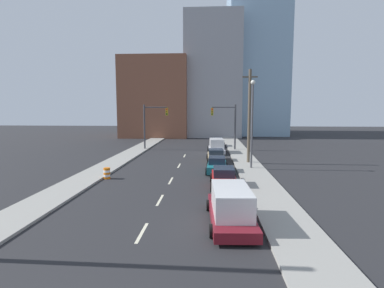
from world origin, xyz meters
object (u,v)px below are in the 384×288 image
object	(u,v)px
sedan_navy	(216,143)
traffic_barrel	(107,173)
sedan_teal	(217,165)
box_truck_maroon	(231,206)
sedan_tan	(216,156)
utility_pole_right_mid	(249,116)
traffic_signal_right	(229,121)
box_truck_silver	(217,146)
traffic_signal_left	(151,121)
sedan_red	(224,178)
street_lamp	(252,118)

from	to	relation	value
sedan_navy	traffic_barrel	bearing A→B (deg)	-113.29
sedan_navy	sedan_teal	bearing A→B (deg)	-90.86
box_truck_maroon	sedan_tan	bearing A→B (deg)	88.53
utility_pole_right_mid	sedan_tan	bearing A→B (deg)	161.86
utility_pole_right_mid	sedan_tan	xyz separation A→B (m)	(-3.53, 1.16, -4.57)
traffic_signal_right	sedan_tan	size ratio (longest dim) A/B	1.43
traffic_barrel	sedan_tan	xyz separation A→B (m)	(9.50, 9.22, 0.16)
box_truck_silver	sedan_teal	bearing A→B (deg)	-93.79
utility_pole_right_mid	traffic_signal_left	bearing A→B (deg)	140.53
sedan_navy	traffic_signal_right	bearing A→B (deg)	-67.18
box_truck_maroon	sedan_red	size ratio (longest dim) A/B	1.30
box_truck_silver	sedan_navy	xyz separation A→B (m)	(0.07, 7.11, -0.28)
sedan_red	sedan_navy	world-z (taller)	sedan_red
street_lamp	box_truck_maroon	distance (m)	15.34
traffic_signal_left	sedan_teal	world-z (taller)	traffic_signal_left
box_truck_maroon	box_truck_silver	distance (m)	25.21
traffic_signal_left	sedan_teal	size ratio (longest dim) A/B	1.46
box_truck_maroon	box_truck_silver	bearing A→B (deg)	87.75
sedan_tan	sedan_red	bearing A→B (deg)	-89.79
utility_pole_right_mid	sedan_teal	world-z (taller)	utility_pole_right_mid
box_truck_maroon	sedan_teal	xyz separation A→B (m)	(-0.44, 12.83, -0.26)
street_lamp	sedan_teal	size ratio (longest dim) A/B	1.93
sedan_red	box_truck_silver	world-z (taller)	box_truck_silver
traffic_signal_right	utility_pole_right_mid	xyz separation A→B (m)	(1.56, -10.62, 0.99)
traffic_signal_left	street_lamp	xyz separation A→B (m)	(12.78, -13.81, 0.83)
sedan_red	sedan_tan	bearing A→B (deg)	91.63
sedan_teal	traffic_barrel	bearing A→B (deg)	-159.36
box_truck_silver	traffic_barrel	bearing A→B (deg)	-124.65
traffic_barrel	box_truck_silver	bearing A→B (deg)	58.15
traffic_barrel	box_truck_silver	size ratio (longest dim) A/B	0.18
traffic_signal_left	traffic_signal_right	world-z (taller)	same
traffic_signal_left	box_truck_maroon	xyz separation A→B (m)	(9.79, -28.28, -3.28)
traffic_signal_left	box_truck_maroon	world-z (taller)	traffic_signal_left
traffic_barrel	sedan_teal	distance (m)	10.03
sedan_navy	box_truck_silver	bearing A→B (deg)	-90.58
utility_pole_right_mid	box_truck_maroon	bearing A→B (deg)	-99.99
street_lamp	sedan_tan	xyz separation A→B (m)	(-3.41, 4.34, -4.40)
utility_pole_right_mid	street_lamp	bearing A→B (deg)	-92.25
traffic_signal_right	box_truck_maroon	distance (m)	28.51
traffic_signal_right	box_truck_silver	world-z (taller)	traffic_signal_right
traffic_barrel	sedan_tan	world-z (taller)	sedan_tan
street_lamp	sedan_tan	size ratio (longest dim) A/B	1.89
sedan_teal	traffic_signal_left	bearing A→B (deg)	122.98
traffic_signal_right	traffic_barrel	size ratio (longest dim) A/B	6.96
utility_pole_right_mid	sedan_navy	distance (m)	15.69
traffic_signal_left	traffic_signal_right	xyz separation A→B (m)	(11.34, 0.00, 0.00)
utility_pole_right_mid	traffic_barrel	size ratio (longest dim) A/B	10.69
utility_pole_right_mid	box_truck_silver	xyz separation A→B (m)	(-3.33, 7.55, -4.26)
sedan_red	box_truck_silver	distance (m)	17.67
sedan_tan	box_truck_silver	size ratio (longest dim) A/B	0.87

